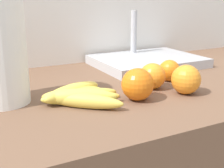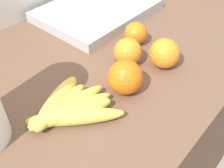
# 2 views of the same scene
# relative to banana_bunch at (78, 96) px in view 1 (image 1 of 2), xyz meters

# --- Properties ---
(wall_back) EXTENTS (2.13, 0.06, 1.30)m
(wall_back) POSITION_rel_banana_bunch_xyz_m (0.10, 0.46, -0.30)
(wall_back) COLOR silver
(wall_back) RESTS_ON ground
(banana_bunch) EXTENTS (0.20, 0.19, 0.04)m
(banana_bunch) POSITION_rel_banana_bunch_xyz_m (0.00, 0.00, 0.00)
(banana_bunch) COLOR #E3C54C
(banana_bunch) RESTS_ON counter
(orange_back_left) EXTENTS (0.08, 0.08, 0.08)m
(orange_back_left) POSITION_rel_banana_bunch_xyz_m (0.29, -0.06, 0.02)
(orange_back_left) COLOR orange
(orange_back_left) RESTS_ON counter
(orange_right) EXTENTS (0.07, 0.07, 0.07)m
(orange_right) POSITION_rel_banana_bunch_xyz_m (0.23, 0.02, 0.02)
(orange_right) COLOR orange
(orange_right) RESTS_ON counter
(orange_far_right) EXTENTS (0.07, 0.07, 0.07)m
(orange_far_right) POSITION_rel_banana_bunch_xyz_m (0.33, 0.06, 0.01)
(orange_far_right) COLOR orange
(orange_far_right) RESTS_ON counter
(orange_center) EXTENTS (0.08, 0.08, 0.08)m
(orange_center) POSITION_rel_banana_bunch_xyz_m (0.14, -0.05, 0.02)
(orange_center) COLOR orange
(orange_center) RESTS_ON counter
(sink_basin) EXTENTS (0.38, 0.29, 0.20)m
(sink_basin) POSITION_rel_banana_bunch_xyz_m (0.38, 0.27, 0.00)
(sink_basin) COLOR #B7BABF
(sink_basin) RESTS_ON counter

